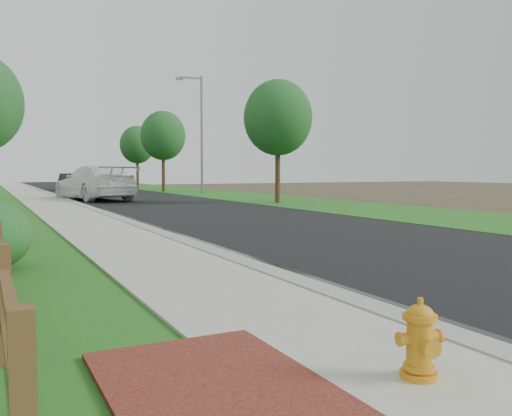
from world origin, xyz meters
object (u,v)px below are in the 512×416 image
fire_hydrant (420,341)px  dark_car_mid (97,183)px  streetlight (200,128)px  white_suv (95,183)px

fire_hydrant → dark_car_mid: bearing=83.1°
fire_hydrant → streetlight: size_ratio=0.08×
fire_hydrant → white_suv: white_suv is taller
white_suv → dark_car_mid: bearing=-112.4°
fire_hydrant → white_suv: bearing=84.6°
fire_hydrant → streetlight: bearing=71.9°
streetlight → white_suv: bearing=-150.5°
dark_car_mid → streetlight: (6.09, -6.15, 4.02)m
white_suv → streetlight: bearing=-161.9°
fire_hydrant → white_suv: size_ratio=0.09×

